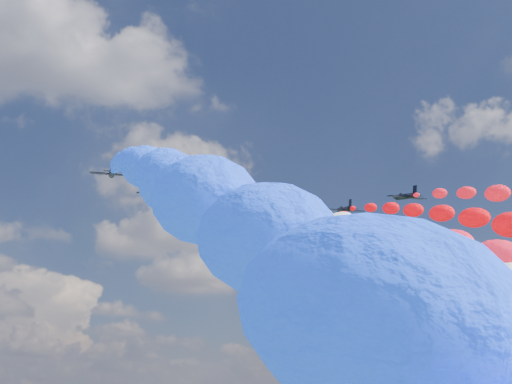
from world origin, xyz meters
name	(u,v)px	position (x,y,z in m)	size (l,w,h in m)	color
jet_0	(112,173)	(-32.15, -6.50, 97.25)	(8.47, 11.36, 2.50)	black
trail_0	(143,193)	(-32.15, -71.40, 73.54)	(5.62, 126.04, 50.88)	blue
jet_1	(156,193)	(-22.09, 4.24, 97.25)	(8.47, 11.36, 2.50)	black
trail_1	(219,226)	(-22.09, -60.66, 73.54)	(5.62, 126.04, 50.88)	#155FFF
jet_2	(201,212)	(-10.00, 16.47, 97.25)	(8.47, 11.36, 2.50)	black
trail_2	(286,254)	(-10.00, -48.42, 73.54)	(5.62, 126.04, 50.88)	#0441FF
jet_3	(241,209)	(-1.54, 11.53, 97.25)	(8.47, 11.36, 2.50)	black
trail_3	(357,249)	(-1.54, -53.37, 73.54)	(5.62, 126.04, 50.88)	white
jet_4	(228,223)	(-1.69, 24.14, 97.25)	(8.47, 11.36, 2.50)	black
trail_4	(323,267)	(-1.69, -40.75, 73.54)	(5.62, 126.04, 50.88)	white
jet_5	(291,216)	(11.54, 14.43, 97.25)	(8.47, 11.36, 2.50)	black
trail_5	(434,259)	(11.54, -50.47, 73.54)	(5.62, 126.04, 50.88)	red
jet_6	(345,209)	(21.69, 5.37, 97.25)	(8.47, 11.36, 2.50)	black
jet_7	(406,196)	(30.68, -7.60, 97.25)	(8.47, 11.36, 2.50)	black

